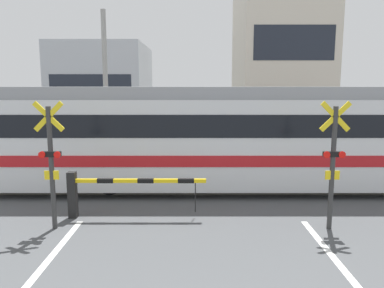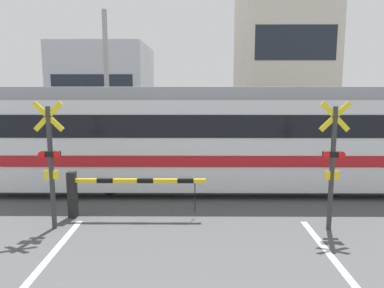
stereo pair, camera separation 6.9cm
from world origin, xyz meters
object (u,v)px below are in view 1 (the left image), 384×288
crossing_barrier_far (246,150)px  crossing_signal_left (51,160)px  commuter_train (302,135)px  crossing_barrier_near (104,188)px  pedestrian (166,135)px  crossing_signal_right (333,160)px

crossing_barrier_far → crossing_signal_left: crossing_signal_left is taller
commuter_train → crossing_barrier_near: commuter_train is taller
crossing_signal_left → pedestrian: 8.92m
crossing_signal_left → pedestrian: crossing_signal_left is taller
crossing_barrier_near → crossing_signal_left: 1.50m
crossing_signal_right → commuter_train: bearing=85.0°
crossing_signal_left → crossing_barrier_far: bearing=50.2°
crossing_barrier_far → crossing_signal_right: 6.50m
crossing_barrier_near → crossing_signal_right: bearing=-7.8°
crossing_barrier_near → commuter_train: bearing=25.6°
crossing_barrier_near → crossing_barrier_far: (4.31, 5.64, 0.00)m
pedestrian → crossing_signal_right: bearing=-63.5°
commuter_train → crossing_signal_right: commuter_train is taller
commuter_train → crossing_signal_left: (-6.59, -3.41, -0.12)m
commuter_train → crossing_signal_right: bearing=-95.0°
commuter_train → crossing_barrier_far: bearing=113.5°
crossing_barrier_far → pedestrian: size_ratio=1.89×
crossing_signal_left → crossing_signal_right: 6.29m
crossing_barrier_far → crossing_signal_right: (0.99, -6.37, 0.86)m
commuter_train → crossing_signal_right: 3.43m
pedestrian → crossing_signal_left: bearing=-102.8°
commuter_train → crossing_signal_left: commuter_train is taller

